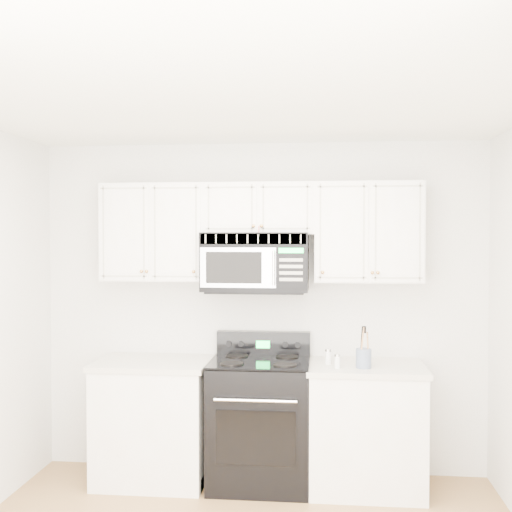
# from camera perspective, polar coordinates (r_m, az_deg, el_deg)

# --- Properties ---
(room) EXTENTS (3.51, 3.51, 2.61)m
(room) POSITION_cam_1_polar(r_m,az_deg,el_deg) (3.39, -2.31, -7.77)
(room) COLOR olive
(room) RESTS_ON ground
(base_cabinet_left) EXTENTS (0.86, 0.65, 0.92)m
(base_cabinet_left) POSITION_cam_1_polar(r_m,az_deg,el_deg) (5.12, -9.07, -14.57)
(base_cabinet_left) COLOR white
(base_cabinet_left) RESTS_ON ground
(base_cabinet_right) EXTENTS (0.86, 0.65, 0.92)m
(base_cabinet_right) POSITION_cam_1_polar(r_m,az_deg,el_deg) (4.97, 9.72, -15.09)
(base_cabinet_right) COLOR white
(base_cabinet_right) RESTS_ON ground
(range) EXTENTS (0.74, 0.67, 1.11)m
(range) POSITION_cam_1_polar(r_m,az_deg,el_deg) (4.97, 0.37, -14.38)
(range) COLOR black
(range) RESTS_ON ground
(upper_cabinets) EXTENTS (2.44, 0.37, 0.75)m
(upper_cabinets) POSITION_cam_1_polar(r_m,az_deg,el_deg) (4.92, 0.35, 2.57)
(upper_cabinets) COLOR white
(upper_cabinets) RESTS_ON ground
(microwave) EXTENTS (0.80, 0.45, 0.44)m
(microwave) POSITION_cam_1_polar(r_m,az_deg,el_deg) (4.88, -0.04, -0.50)
(microwave) COLOR black
(microwave) RESTS_ON ground
(utensil_crock) EXTENTS (0.11, 0.11, 0.30)m
(utensil_crock) POSITION_cam_1_polar(r_m,az_deg,el_deg) (4.71, 9.55, -8.90)
(utensil_crock) COLOR slate
(utensil_crock) RESTS_ON base_cabinet_right
(shaker_salt) EXTENTS (0.04, 0.04, 0.10)m
(shaker_salt) POSITION_cam_1_polar(r_m,az_deg,el_deg) (4.67, 7.25, -9.25)
(shaker_salt) COLOR silver
(shaker_salt) RESTS_ON base_cabinet_right
(shaker_pepper) EXTENTS (0.05, 0.05, 0.11)m
(shaker_pepper) POSITION_cam_1_polar(r_m,az_deg,el_deg) (4.82, 6.44, -8.86)
(shaker_pepper) COLOR silver
(shaker_pepper) RESTS_ON base_cabinet_right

